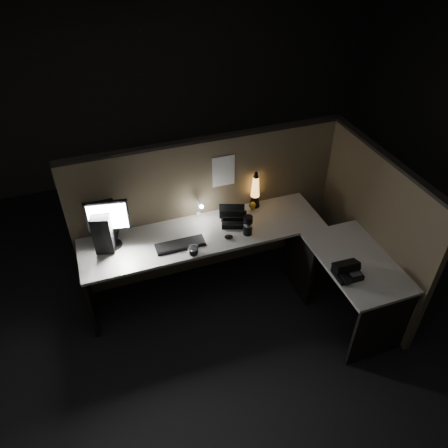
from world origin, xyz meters
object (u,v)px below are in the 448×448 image
object	(u,v)px
lava_lamp	(255,192)
desk_phone	(347,271)
pc_tower	(105,225)
monitor	(108,220)
keyboard	(180,245)

from	to	relation	value
lava_lamp	desk_phone	world-z (taller)	lava_lamp
pc_tower	desk_phone	bearing A→B (deg)	-16.13
lava_lamp	desk_phone	bearing A→B (deg)	-73.32
monitor	desk_phone	xyz separation A→B (m)	(1.78, -1.03, -0.24)
keyboard	lava_lamp	distance (m)	0.94
pc_tower	keyboard	distance (m)	0.69
monitor	keyboard	xyz separation A→B (m)	(0.57, -0.22, -0.28)
pc_tower	lava_lamp	size ratio (longest dim) A/B	0.94
monitor	lava_lamp	size ratio (longest dim) A/B	1.20
pc_tower	desk_phone	world-z (taller)	pc_tower
monitor	desk_phone	distance (m)	2.07
monitor	lava_lamp	xyz separation A→B (m)	(1.43, 0.13, -0.12)
keyboard	desk_phone	world-z (taller)	desk_phone
pc_tower	desk_phone	distance (m)	2.13
monitor	keyboard	distance (m)	0.67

